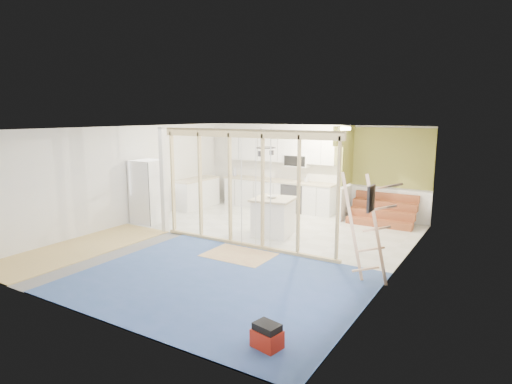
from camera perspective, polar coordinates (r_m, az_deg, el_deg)
The scene contains 17 objects.
room at distance 9.43m, azimuth -2.89°, elevation 0.54°, with size 7.01×8.01×2.61m.
floor_overlays at distance 9.74m, azimuth -2.26°, elevation -6.95°, with size 7.00×8.00×0.03m.
stud_frame at distance 9.50m, azimuth -3.99°, elevation 2.29°, with size 4.66×0.14×2.60m.
base_cabinets at distance 13.21m, azimuth -0.46°, elevation -0.29°, with size 4.45×2.24×0.93m.
upper_cabinets at distance 13.04m, azimuth 3.47°, elevation 5.55°, with size 3.60×0.41×0.85m.
green_partition at distance 11.94m, azimuth 15.40°, elevation 0.52°, with size 2.25×1.51×2.60m.
pot_rack at distance 11.09m, azimuth 1.27°, elevation 5.65°, with size 0.52×0.52×0.72m.
sheathing_panel at distance 6.16m, azimuth 13.80°, elevation -5.03°, with size 0.02×4.00×2.60m, color tan.
electrical_panel at distance 6.65m, azimuth 15.08°, elevation -0.85°, with size 0.04×0.30×0.40m, color #37373C.
ceiling_light at distance 11.35m, azimuth 11.70°, elevation 8.30°, with size 0.32×0.32×0.08m, color #FFEABF.
fridge at distance 11.81m, azimuth -14.16°, elevation 0.03°, with size 0.78×0.75×1.71m.
island at distance 10.32m, azimuth 2.34°, elevation -3.36°, with size 1.07×1.07×0.93m.
bowl at distance 10.22m, azimuth 2.17°, elevation -0.65°, with size 0.24×0.24×0.06m, color white.
soap_bottle_a at distance 13.88m, azimuth -2.85°, elevation 2.78°, with size 0.12×0.12×0.30m, color #B4B7C8.
soap_bottle_b at distance 12.71m, azimuth 6.74°, elevation 1.78°, with size 0.09×0.09×0.20m, color silver.
toolbox at distance 5.64m, azimuth 1.48°, elevation -18.72°, with size 0.40×0.33×0.34m.
ladder at distance 7.52m, azimuth 14.64°, elevation -4.78°, with size 1.01×0.22×1.92m.
Camera 1 is at (5.22, -7.68, 2.90)m, focal length 30.00 mm.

